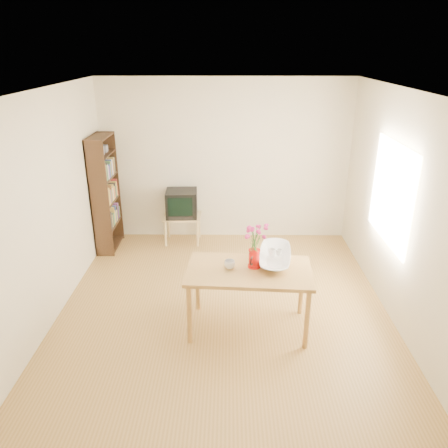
{
  "coord_description": "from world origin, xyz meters",
  "views": [
    {
      "loc": [
        0.05,
        -4.64,
        3.02
      ],
      "look_at": [
        0.0,
        0.3,
        1.0
      ],
      "focal_mm": 35.0,
      "sensor_mm": 36.0,
      "label": 1
    }
  ],
  "objects_px": {
    "mug": "(230,264)",
    "bowl": "(276,239)",
    "pitcher": "(254,259)",
    "television": "(182,203)",
    "table": "(249,276)"
  },
  "relations": [
    {
      "from": "mug",
      "to": "table",
      "type": "bearing_deg",
      "value": 158.06
    },
    {
      "from": "mug",
      "to": "bowl",
      "type": "relative_size",
      "value": 0.22
    },
    {
      "from": "table",
      "to": "mug",
      "type": "distance_m",
      "value": 0.25
    },
    {
      "from": "table",
      "to": "pitcher",
      "type": "xyz_separation_m",
      "value": [
        0.05,
        0.06,
        0.18
      ]
    },
    {
      "from": "pitcher",
      "to": "bowl",
      "type": "distance_m",
      "value": 0.35
    },
    {
      "from": "pitcher",
      "to": "television",
      "type": "bearing_deg",
      "value": 135.1
    },
    {
      "from": "table",
      "to": "television",
      "type": "xyz_separation_m",
      "value": [
        -0.98,
        2.38,
        0.01
      ]
    },
    {
      "from": "mug",
      "to": "bowl",
      "type": "distance_m",
      "value": 0.6
    },
    {
      "from": "pitcher",
      "to": "mug",
      "type": "height_order",
      "value": "pitcher"
    },
    {
      "from": "table",
      "to": "television",
      "type": "relative_size",
      "value": 2.78
    },
    {
      "from": "pitcher",
      "to": "television",
      "type": "height_order",
      "value": "pitcher"
    },
    {
      "from": "mug",
      "to": "bowl",
      "type": "xyz_separation_m",
      "value": [
        0.52,
        0.22,
        0.21
      ]
    },
    {
      "from": "mug",
      "to": "pitcher",
      "type": "bearing_deg",
      "value": 172.22
    },
    {
      "from": "table",
      "to": "mug",
      "type": "bearing_deg",
      "value": 177.55
    },
    {
      "from": "bowl",
      "to": "table",
      "type": "bearing_deg",
      "value": -141.74
    }
  ]
}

